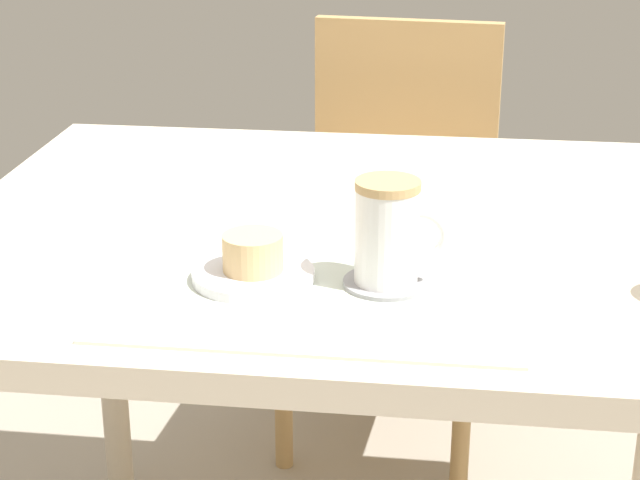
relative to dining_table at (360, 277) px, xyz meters
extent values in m
cylinder|color=beige|center=(-0.49, 0.38, -0.30)|extent=(0.05, 0.05, 0.69)
cube|color=beige|center=(0.00, 0.00, 0.06)|extent=(1.10, 0.87, 0.04)
cylinder|color=tan|center=(0.16, 0.48, -0.44)|extent=(0.04, 0.04, 0.41)
cylinder|color=tan|center=(-0.19, 0.51, -0.44)|extent=(0.04, 0.04, 0.41)
cylinder|color=tan|center=(0.19, 0.83, -0.44)|extent=(0.04, 0.04, 0.41)
cylinder|color=tan|center=(-0.16, 0.87, -0.44)|extent=(0.04, 0.04, 0.41)
cube|color=tan|center=(0.00, 0.67, -0.22)|extent=(0.46, 0.46, 0.04)
cube|color=tan|center=(0.02, 0.87, 0.00)|extent=(0.39, 0.07, 0.41)
cube|color=silver|center=(-0.03, -0.24, 0.08)|extent=(0.46, 0.31, 0.00)
cylinder|color=white|center=(-0.10, -0.21, 0.09)|extent=(0.14, 0.14, 0.01)
cylinder|color=#E5BC7F|center=(-0.10, -0.21, 0.12)|extent=(0.07, 0.07, 0.04)
cylinder|color=#99999E|center=(0.05, -0.21, 0.09)|extent=(0.10, 0.10, 0.00)
cylinder|color=white|center=(0.05, -0.21, 0.14)|extent=(0.07, 0.07, 0.11)
cylinder|color=tan|center=(0.05, -0.21, 0.20)|extent=(0.07, 0.07, 0.01)
torus|color=white|center=(0.09, -0.21, 0.15)|extent=(0.06, 0.01, 0.06)
camera|label=1|loc=(0.11, -1.32, 0.57)|focal=60.00mm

